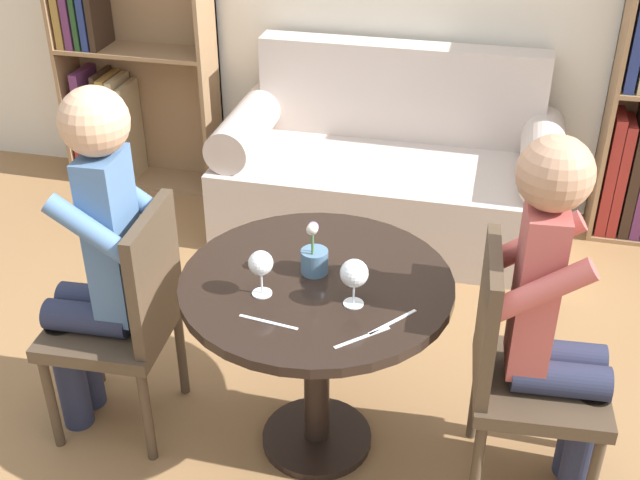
{
  "coord_description": "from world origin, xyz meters",
  "views": [
    {
      "loc": [
        0.51,
        -2.09,
        2.15
      ],
      "look_at": [
        0.0,
        0.05,
        0.83
      ],
      "focal_mm": 45.0,
      "sensor_mm": 36.0,
      "label": 1
    }
  ],
  "objects_px": {
    "bookshelf_left": "(118,61)",
    "wine_glass_right": "(354,275)",
    "chair_right": "(519,366)",
    "person_right": "(556,315)",
    "flower_vase": "(314,256)",
    "couch": "(390,175)",
    "person_left": "(96,257)",
    "chair_left": "(128,314)",
    "wine_glass_left": "(261,265)"
  },
  "relations": [
    {
      "from": "bookshelf_left",
      "to": "wine_glass_right",
      "type": "relative_size",
      "value": 10.01
    },
    {
      "from": "chair_right",
      "to": "wine_glass_right",
      "type": "relative_size",
      "value": 5.72
    },
    {
      "from": "person_right",
      "to": "flower_vase",
      "type": "xyz_separation_m",
      "value": [
        -0.77,
        0.05,
        0.08
      ]
    },
    {
      "from": "wine_glass_right",
      "to": "person_right",
      "type": "bearing_deg",
      "value": 9.27
    },
    {
      "from": "couch",
      "to": "person_right",
      "type": "relative_size",
      "value": 1.33
    },
    {
      "from": "person_left",
      "to": "wine_glass_right",
      "type": "xyz_separation_m",
      "value": [
        0.89,
        -0.06,
        0.1
      ]
    },
    {
      "from": "chair_left",
      "to": "chair_right",
      "type": "relative_size",
      "value": 1.0
    },
    {
      "from": "person_left",
      "to": "person_right",
      "type": "xyz_separation_m",
      "value": [
        1.5,
        0.04,
        -0.02
      ]
    },
    {
      "from": "chair_right",
      "to": "person_left",
      "type": "bearing_deg",
      "value": 87.33
    },
    {
      "from": "chair_right",
      "to": "person_right",
      "type": "height_order",
      "value": "person_right"
    },
    {
      "from": "couch",
      "to": "wine_glass_right",
      "type": "height_order",
      "value": "couch"
    },
    {
      "from": "bookshelf_left",
      "to": "person_right",
      "type": "distance_m",
      "value": 3.01
    },
    {
      "from": "chair_left",
      "to": "flower_vase",
      "type": "bearing_deg",
      "value": 94.69
    },
    {
      "from": "person_left",
      "to": "wine_glass_left",
      "type": "xyz_separation_m",
      "value": [
        0.6,
        -0.07,
        0.1
      ]
    },
    {
      "from": "chair_right",
      "to": "wine_glass_right",
      "type": "distance_m",
      "value": 0.62
    },
    {
      "from": "bookshelf_left",
      "to": "chair_right",
      "type": "relative_size",
      "value": 1.75
    },
    {
      "from": "chair_left",
      "to": "flower_vase",
      "type": "xyz_separation_m",
      "value": [
        0.65,
        0.08,
        0.28
      ]
    },
    {
      "from": "bookshelf_left",
      "to": "flower_vase",
      "type": "bearing_deg",
      "value": -49.35
    },
    {
      "from": "person_right",
      "to": "wine_glass_right",
      "type": "distance_m",
      "value": 0.63
    },
    {
      "from": "person_left",
      "to": "wine_glass_left",
      "type": "height_order",
      "value": "person_left"
    },
    {
      "from": "person_left",
      "to": "couch",
      "type": "bearing_deg",
      "value": 153.06
    },
    {
      "from": "flower_vase",
      "to": "wine_glass_left",
      "type": "bearing_deg",
      "value": -129.79
    },
    {
      "from": "chair_right",
      "to": "wine_glass_left",
      "type": "distance_m",
      "value": 0.88
    },
    {
      "from": "chair_right",
      "to": "person_right",
      "type": "relative_size",
      "value": 0.7
    },
    {
      "from": "bookshelf_left",
      "to": "chair_left",
      "type": "distance_m",
      "value": 2.14
    },
    {
      "from": "wine_glass_left",
      "to": "flower_vase",
      "type": "height_order",
      "value": "flower_vase"
    },
    {
      "from": "bookshelf_left",
      "to": "wine_glass_left",
      "type": "bearing_deg",
      "value": -54.03
    },
    {
      "from": "person_left",
      "to": "wine_glass_left",
      "type": "bearing_deg",
      "value": 81.04
    },
    {
      "from": "wine_glass_right",
      "to": "wine_glass_left",
      "type": "bearing_deg",
      "value": -177.69
    },
    {
      "from": "bookshelf_left",
      "to": "couch",
      "type": "bearing_deg",
      "value": -9.5
    },
    {
      "from": "chair_right",
      "to": "wine_glass_left",
      "type": "relative_size",
      "value": 5.86
    },
    {
      "from": "person_left",
      "to": "flower_vase",
      "type": "relative_size",
      "value": 6.81
    },
    {
      "from": "couch",
      "to": "flower_vase",
      "type": "xyz_separation_m",
      "value": [
        -0.02,
        -1.57,
        0.47
      ]
    },
    {
      "from": "flower_vase",
      "to": "person_right",
      "type": "bearing_deg",
      "value": -3.41
    },
    {
      "from": "couch",
      "to": "wine_glass_right",
      "type": "bearing_deg",
      "value": -85.25
    },
    {
      "from": "chair_right",
      "to": "person_left",
      "type": "relative_size",
      "value": 0.68
    },
    {
      "from": "chair_right",
      "to": "person_left",
      "type": "distance_m",
      "value": 1.44
    },
    {
      "from": "chair_left",
      "to": "flower_vase",
      "type": "distance_m",
      "value": 0.71
    },
    {
      "from": "couch",
      "to": "chair_right",
      "type": "distance_m",
      "value": 1.77
    },
    {
      "from": "chair_right",
      "to": "person_right",
      "type": "distance_m",
      "value": 0.22
    },
    {
      "from": "chair_left",
      "to": "person_left",
      "type": "bearing_deg",
      "value": -88.09
    },
    {
      "from": "chair_left",
      "to": "person_right",
      "type": "bearing_deg",
      "value": 88.89
    },
    {
      "from": "chair_left",
      "to": "flower_vase",
      "type": "relative_size",
      "value": 4.63
    },
    {
      "from": "couch",
      "to": "person_left",
      "type": "xyz_separation_m",
      "value": [
        -0.75,
        -1.66,
        0.41
      ]
    },
    {
      "from": "bookshelf_left",
      "to": "chair_left",
      "type": "xyz_separation_m",
      "value": [
        0.93,
        -1.92,
        -0.21
      ]
    },
    {
      "from": "chair_right",
      "to": "flower_vase",
      "type": "height_order",
      "value": "flower_vase"
    },
    {
      "from": "chair_left",
      "to": "person_left",
      "type": "height_order",
      "value": "person_left"
    },
    {
      "from": "couch",
      "to": "flower_vase",
      "type": "bearing_deg",
      "value": -90.63
    },
    {
      "from": "bookshelf_left",
      "to": "wine_glass_left",
      "type": "relative_size",
      "value": 10.25
    },
    {
      "from": "chair_left",
      "to": "person_left",
      "type": "xyz_separation_m",
      "value": [
        -0.08,
        -0.01,
        0.22
      ]
    }
  ]
}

